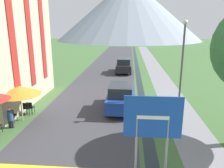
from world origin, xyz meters
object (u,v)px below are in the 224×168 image
at_px(cafe_umbrella_middle_orange, 19,90).
at_px(cafe_chair_far_left, 27,107).
at_px(parked_car_far, 124,65).
at_px(road_sign, 153,123).
at_px(parked_car_near, 121,97).
at_px(person_seated_far, 10,116).
at_px(streetlamp, 182,62).
at_px(cafe_chair_middle, 12,115).
at_px(cafe_chair_far_right, 30,107).

bearing_deg(cafe_umbrella_middle_orange, cafe_chair_far_left, 96.24).
xyz_separation_m(parked_car_far, cafe_umbrella_middle_orange, (-5.78, -14.78, 1.01)).
bearing_deg(road_sign, cafe_umbrella_middle_orange, 149.19).
xyz_separation_m(parked_car_near, person_seated_far, (-6.06, -3.36, -0.22)).
xyz_separation_m(road_sign, cafe_chair_far_left, (-7.48, 5.24, -1.61)).
distance_m(cafe_umbrella_middle_orange, streetlamp, 9.91).
relative_size(parked_car_near, streetlamp, 0.68).
bearing_deg(cafe_chair_middle, streetlamp, 10.91).
bearing_deg(cafe_chair_middle, cafe_umbrella_middle_orange, 41.75).
relative_size(cafe_chair_far_right, cafe_umbrella_middle_orange, 0.34).
xyz_separation_m(road_sign, cafe_umbrella_middle_orange, (-7.39, 4.41, -0.20)).
bearing_deg(cafe_chair_far_right, parked_car_near, -6.68).
xyz_separation_m(cafe_chair_far_right, cafe_umbrella_middle_orange, (-0.08, -0.94, 1.40)).
distance_m(road_sign, cafe_chair_far_left, 9.28).
height_order(parked_car_far, cafe_chair_far_right, parked_car_far).
relative_size(cafe_chair_far_left, person_seated_far, 0.68).
bearing_deg(cafe_umbrella_middle_orange, cafe_chair_far_right, 85.40).
height_order(parked_car_far, cafe_umbrella_middle_orange, cafe_umbrella_middle_orange).
xyz_separation_m(cafe_chair_middle, cafe_chair_far_left, (0.35, 1.22, 0.00)).
relative_size(parked_car_near, parked_car_far, 0.96).
bearing_deg(person_seated_far, cafe_chair_far_right, 83.90).
relative_size(parked_car_near, cafe_chair_far_left, 4.81).
relative_size(road_sign, cafe_chair_far_left, 3.74).
bearing_deg(parked_car_near, cafe_umbrella_middle_orange, -158.72).
distance_m(road_sign, streetlamp, 6.47).
bearing_deg(cafe_chair_far_left, cafe_umbrella_middle_orange, -108.56).
distance_m(road_sign, parked_car_near, 6.98).
xyz_separation_m(cafe_chair_far_left, person_seated_far, (-0.05, -1.88, 0.18)).
xyz_separation_m(parked_car_near, cafe_chair_middle, (-6.36, -2.70, -0.40)).
height_order(cafe_chair_middle, cafe_chair_far_left, same).
height_order(cafe_chair_far_left, person_seated_far, person_seated_far).
distance_m(road_sign, cafe_chair_middle, 8.95).
height_order(road_sign, streetlamp, streetlamp).
height_order(cafe_chair_far_right, cafe_chair_far_left, same).
height_order(cafe_chair_far_right, person_seated_far, person_seated_far).
bearing_deg(road_sign, person_seated_far, 155.96).
distance_m(road_sign, parked_car_far, 19.30).
xyz_separation_m(cafe_umbrella_middle_orange, streetlamp, (9.67, 1.49, 1.56)).
relative_size(parked_car_near, person_seated_far, 3.25).
height_order(road_sign, cafe_umbrella_middle_orange, road_sign).
bearing_deg(parked_car_near, parked_car_far, 90.66).
xyz_separation_m(road_sign, cafe_chair_far_right, (-7.32, 5.35, -1.61)).
xyz_separation_m(cafe_chair_middle, streetlamp, (10.11, 1.88, 2.97)).
relative_size(road_sign, parked_car_far, 0.74).
bearing_deg(cafe_umbrella_middle_orange, parked_car_near, 21.28).
xyz_separation_m(cafe_chair_far_right, streetlamp, (9.59, 0.55, 2.97)).
height_order(parked_car_near, cafe_umbrella_middle_orange, cafe_umbrella_middle_orange).
xyz_separation_m(road_sign, person_seated_far, (-7.53, 3.36, -1.43)).
relative_size(parked_car_far, cafe_chair_middle, 5.03).
xyz_separation_m(parked_car_far, person_seated_far, (-5.91, -15.84, -0.22)).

